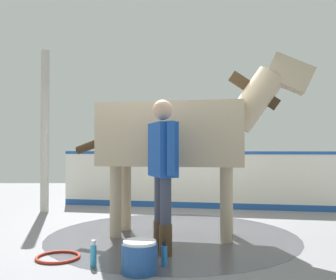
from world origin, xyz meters
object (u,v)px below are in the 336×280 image
object	(u,v)px
horse	(181,134)
wash_bucket	(140,257)
handler	(163,163)
bottle_shampoo	(93,254)
hose_coil	(58,257)
bottle_spray	(164,255)

from	to	relation	value
horse	wash_bucket	size ratio (longest dim) A/B	9.36
handler	bottle_shampoo	bearing A→B (deg)	17.58
handler	hose_coil	xyz separation A→B (m)	(-0.22, 1.15, -1.03)
bottle_shampoo	hose_coil	bearing A→B (deg)	57.70
horse	bottle_spray	xyz separation A→B (m)	(-1.36, 0.24, -1.30)
bottle_shampoo	bottle_spray	size ratio (longest dim) A/B	1.04
wash_bucket	bottle_shampoo	xyz separation A→B (m)	(0.21, 0.49, -0.03)
wash_bucket	hose_coil	distance (m)	1.06
bottle_spray	wash_bucket	bearing A→B (deg)	130.47
horse	handler	world-z (taller)	horse
hose_coil	horse	bearing A→B (deg)	-52.54
horse	handler	size ratio (longest dim) A/B	1.86
horse	hose_coil	distance (m)	2.26
wash_bucket	bottle_shampoo	world-z (taller)	wash_bucket
wash_bucket	bottle_shampoo	distance (m)	0.53
horse	bottle_spray	size ratio (longest dim) A/B	12.85
bottle_shampoo	bottle_spray	world-z (taller)	bottle_shampoo
handler	bottle_spray	xyz separation A→B (m)	(-0.50, -0.02, -0.93)
bottle_spray	hose_coil	distance (m)	1.21
bottle_shampoo	bottle_spray	distance (m)	0.73
handler	bottle_shampoo	xyz separation A→B (m)	(-0.50, 0.71, -0.92)
bottle_spray	hose_coil	bearing A→B (deg)	76.49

